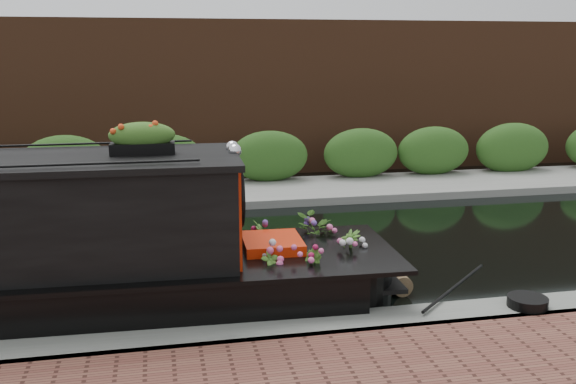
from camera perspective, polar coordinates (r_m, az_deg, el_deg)
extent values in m
plane|color=black|center=(10.34, -9.20, -5.97)|extent=(80.00, 80.00, 0.00)
cube|color=slate|center=(7.29, -7.94, -14.16)|extent=(40.00, 0.60, 0.50)
cube|color=gray|center=(14.38, -9.99, -0.69)|extent=(40.00, 2.40, 0.34)
cube|color=#2B561C|center=(15.26, -10.11, 0.07)|extent=(40.00, 1.10, 2.80)
cube|color=#532F1C|center=(17.32, -10.33, 1.56)|extent=(40.00, 1.00, 8.00)
cube|color=red|center=(8.07, -4.83, -1.31)|extent=(0.11, 1.63, 1.26)
cube|color=black|center=(7.21, -13.88, -2.78)|extent=(0.84, 0.06, 0.51)
cube|color=red|center=(8.33, -1.42, -5.67)|extent=(0.77, 0.86, 0.47)
sphere|color=silver|center=(7.80, -4.75, 3.69)|extent=(0.17, 0.17, 0.17)
sphere|color=silver|center=(8.06, -4.98, 3.97)|extent=(0.17, 0.17, 0.17)
cube|color=black|center=(7.87, -12.80, 3.79)|extent=(0.77, 0.29, 0.14)
ellipsoid|color=#DA4418|center=(7.85, -12.86, 5.09)|extent=(0.84, 0.29, 0.22)
imported|color=#3B6822|center=(7.78, -1.54, -7.00)|extent=(0.30, 0.27, 0.48)
imported|color=#3B6822|center=(7.77, 2.13, -6.96)|extent=(0.26, 0.30, 0.49)
imported|color=#3B6822|center=(8.99, 2.67, -3.82)|extent=(0.66, 0.61, 0.61)
imported|color=#3B6822|center=(8.39, 5.52, -5.27)|extent=(0.39, 0.39, 0.56)
imported|color=#3B6822|center=(8.84, -2.46, -4.28)|extent=(0.27, 0.34, 0.56)
cylinder|color=brown|center=(8.96, 9.82, -7.98)|extent=(0.28, 0.34, 0.28)
cylinder|color=black|center=(8.29, 20.52, -9.13)|extent=(0.48, 0.48, 0.12)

